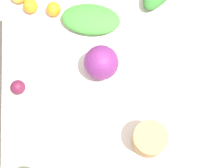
{
  "coord_description": "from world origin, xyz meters",
  "views": [
    {
      "loc": [
        0.47,
        -0.05,
        2.05
      ],
      "look_at": [
        0.0,
        0.0,
        0.74
      ],
      "focal_mm": 50.0,
      "sensor_mm": 36.0,
      "label": 1
    }
  ],
  "objects_px": {
    "paper_bag": "(149,139)",
    "beet_root": "(18,87)",
    "orange_2": "(54,9)",
    "cabbage_purple": "(101,63)",
    "orange_4": "(31,6)",
    "greens_bunch_dandelion": "(91,19)"
  },
  "relations": [
    {
      "from": "greens_bunch_dandelion",
      "to": "orange_2",
      "type": "relative_size",
      "value": 4.04
    },
    {
      "from": "paper_bag",
      "to": "orange_2",
      "type": "height_order",
      "value": "paper_bag"
    },
    {
      "from": "cabbage_purple",
      "to": "paper_bag",
      "type": "relative_size",
      "value": 1.11
    },
    {
      "from": "cabbage_purple",
      "to": "orange_2",
      "type": "distance_m",
      "value": 0.39
    },
    {
      "from": "orange_2",
      "to": "orange_4",
      "type": "relative_size",
      "value": 0.99
    },
    {
      "from": "paper_bag",
      "to": "orange_2",
      "type": "relative_size",
      "value": 1.98
    },
    {
      "from": "cabbage_purple",
      "to": "orange_2",
      "type": "bearing_deg",
      "value": -148.26
    },
    {
      "from": "greens_bunch_dandelion",
      "to": "beet_root",
      "type": "distance_m",
      "value": 0.47
    },
    {
      "from": "beet_root",
      "to": "paper_bag",
      "type": "bearing_deg",
      "value": 61.28
    },
    {
      "from": "cabbage_purple",
      "to": "paper_bag",
      "type": "distance_m",
      "value": 0.39
    },
    {
      "from": "greens_bunch_dandelion",
      "to": "orange_4",
      "type": "bearing_deg",
      "value": -109.9
    },
    {
      "from": "cabbage_purple",
      "to": "orange_4",
      "type": "bearing_deg",
      "value": -138.61
    },
    {
      "from": "beet_root",
      "to": "orange_2",
      "type": "bearing_deg",
      "value": 155.41
    },
    {
      "from": "cabbage_purple",
      "to": "paper_bag",
      "type": "height_order",
      "value": "cabbage_purple"
    },
    {
      "from": "beet_root",
      "to": "orange_4",
      "type": "height_order",
      "value": "orange_4"
    },
    {
      "from": "paper_bag",
      "to": "beet_root",
      "type": "bearing_deg",
      "value": -118.72
    },
    {
      "from": "orange_2",
      "to": "orange_4",
      "type": "height_order",
      "value": "same"
    },
    {
      "from": "cabbage_purple",
      "to": "orange_4",
      "type": "xyz_separation_m",
      "value": [
        -0.36,
        -0.31,
        -0.04
      ]
    },
    {
      "from": "greens_bunch_dandelion",
      "to": "paper_bag",
      "type": "bearing_deg",
      "value": 17.39
    },
    {
      "from": "paper_bag",
      "to": "orange_4",
      "type": "bearing_deg",
      "value": -146.16
    },
    {
      "from": "beet_root",
      "to": "orange_4",
      "type": "xyz_separation_m",
      "value": [
        -0.41,
        0.06,
        0.0
      ]
    },
    {
      "from": "paper_bag",
      "to": "beet_root",
      "type": "relative_size",
      "value": 2.11
    }
  ]
}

